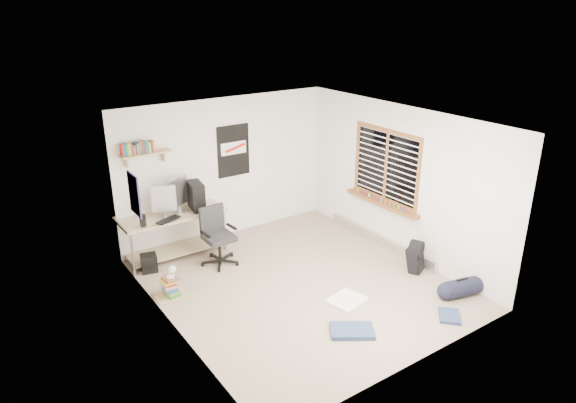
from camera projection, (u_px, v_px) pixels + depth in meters
floor at (300, 284)px, 7.77m from camera, size 4.00×4.50×0.01m
ceiling at (302, 121)px, 6.87m from camera, size 4.00×4.50×0.01m
back_wall at (226, 168)px, 9.05m from camera, size 4.00×0.01×2.50m
left_wall at (168, 242)px, 6.26m from camera, size 0.01×4.50×2.50m
right_wall at (400, 182)px, 8.38m from camera, size 0.01×4.50×2.50m
desk at (173, 235)px, 8.56m from camera, size 1.74×0.82×0.78m
monitor_left at (164, 204)px, 8.14m from camera, size 0.40×0.23×0.43m
monitor_right at (178, 197)px, 8.37m from camera, size 0.43×0.32×0.48m
pc_tower at (196, 196)px, 8.46m from camera, size 0.27×0.46×0.45m
keyboard at (168, 220)px, 8.07m from camera, size 0.44×0.29×0.02m
speaker_left at (143, 220)px, 7.84m from camera, size 0.10×0.10×0.18m
speaker_right at (194, 203)px, 8.51m from camera, size 0.10×0.10×0.19m
office_chair at (219, 236)px, 8.21m from camera, size 0.67×0.67×0.96m
wall_shelf at (146, 153)px, 8.01m from camera, size 0.80×0.22×0.24m
poster_back_wall at (234, 151)px, 9.00m from camera, size 0.62×0.03×0.92m
poster_left_wall at (134, 194)px, 7.10m from camera, size 0.02×0.42×0.60m
window at (385, 166)px, 8.51m from camera, size 0.10×1.50×1.26m
baseboard_heater at (380, 240)px, 9.00m from camera, size 0.08×2.50×0.18m
backpack at (415, 259)px, 8.10m from camera, size 0.38×0.35×0.41m
duffel_bag at (461, 287)px, 7.40m from camera, size 0.32×0.32×0.52m
tshirt at (347, 300)px, 7.30m from camera, size 0.58×0.52×0.04m
jeans_a at (352, 331)px, 6.61m from camera, size 0.66×0.60×0.06m
jeans_b at (449, 316)px, 6.93m from camera, size 0.44×0.44×0.04m
book_stack at (170, 287)px, 7.41m from camera, size 0.47×0.40×0.30m
desk_lamp at (170, 273)px, 7.32m from camera, size 0.19×0.23×0.20m
subwoofer at (149, 263)px, 8.10m from camera, size 0.29×0.29×0.27m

